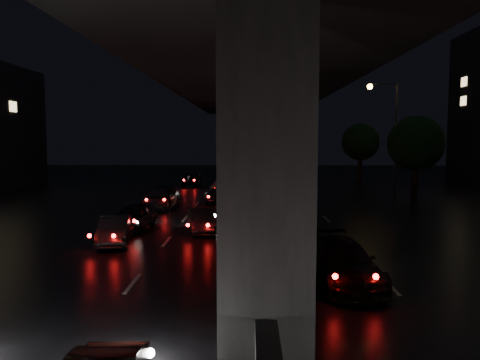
{
  "coord_description": "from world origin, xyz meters",
  "views": [
    {
      "loc": [
        -0.34,
        -20.21,
        4.51
      ],
      "look_at": [
        -0.86,
        4.61,
        2.33
      ],
      "focal_mm": 35.0,
      "sensor_mm": 36.0,
      "label": 1
    }
  ],
  "objects": [
    {
      "name": "ground",
      "position": [
        0.0,
        0.0,
        0.0
      ],
      "size": [
        120.0,
        120.0,
        0.0
      ],
      "primitive_type": "plane",
      "color": "black",
      "rests_on": "ground"
    },
    {
      "name": "viaduct",
      "position": [
        0.0,
        5.0,
        8.34
      ],
      "size": [
        12.0,
        80.0,
        10.5
      ],
      "color": "#303032",
      "rests_on": "ground"
    },
    {
      "name": "median_barrier",
      "position": [
        0.0,
        5.0,
        0.42
      ],
      "size": [
        0.45,
        70.0,
        0.85
      ],
      "primitive_type": "cube",
      "color": "#303032",
      "rests_on": "ground"
    },
    {
      "name": "tree_c",
      "position": [
        11.0,
        12.0,
        4.2
      ],
      "size": [
        3.8,
        3.8,
        6.12
      ],
      "color": "black",
      "rests_on": "ground"
    },
    {
      "name": "tree_d",
      "position": [
        11.0,
        28.0,
        4.2
      ],
      "size": [
        3.8,
        3.8,
        6.12
      ],
      "color": "black",
      "rests_on": "ground"
    },
    {
      "name": "streetlight_far",
      "position": [
        10.97,
        18.0,
        5.66
      ],
      "size": [
        2.52,
        0.44,
        9.0
      ],
      "color": "#2D2D33",
      "rests_on": "ground"
    },
    {
      "name": "car_3",
      "position": [
        2.54,
        -5.77,
        0.66
      ],
      "size": [
        2.32,
        4.72,
        1.32
      ],
      "primitive_type": "imported",
      "rotation": [
        0.0,
        0.0,
        0.11
      ],
      "color": "black",
      "rests_on": "ground"
    },
    {
      "name": "car_4",
      "position": [
        -6.19,
        -0.39,
        0.58
      ],
      "size": [
        1.86,
        3.7,
        1.16
      ],
      "primitive_type": "imported",
      "rotation": [
        0.0,
        0.0,
        0.19
      ],
      "color": "black",
      "rests_on": "ground"
    },
    {
      "name": "car_5",
      "position": [
        -2.67,
        2.13,
        0.54
      ],
      "size": [
        1.79,
        3.46,
        1.09
      ],
      "primitive_type": "imported",
      "rotation": [
        0.0,
        0.0,
        0.2
      ],
      "color": "black",
      "rests_on": "ground"
    },
    {
      "name": "car_6",
      "position": [
        -6.15,
        2.73,
        0.65
      ],
      "size": [
        1.95,
        3.97,
        1.3
      ],
      "primitive_type": "imported",
      "rotation": [
        0.0,
        0.0,
        -0.11
      ],
      "color": "black",
      "rests_on": "ground"
    },
    {
      "name": "car_7",
      "position": [
        -6.14,
        10.14,
        0.67
      ],
      "size": [
        2.17,
        4.7,
        1.33
      ],
      "primitive_type": "imported",
      "rotation": [
        0.0,
        0.0,
        -0.07
      ],
      "color": "black",
      "rests_on": "ground"
    },
    {
      "name": "car_8",
      "position": [
        -2.65,
        12.48,
        0.55
      ],
      "size": [
        1.43,
        3.29,
        1.1
      ],
      "primitive_type": "imported",
      "rotation": [
        0.0,
        0.0,
        -0.04
      ],
      "color": "black",
      "rests_on": "ground"
    },
    {
      "name": "car_9",
      "position": [
        -2.57,
        17.31,
        0.56
      ],
      "size": [
        1.72,
        3.56,
        1.12
      ],
      "primitive_type": "imported",
      "rotation": [
        0.0,
        0.0,
        -0.16
      ],
      "color": "#5C5450",
      "rests_on": "ground"
    },
    {
      "name": "car_10",
      "position": [
        -2.5,
        28.94,
        0.6
      ],
      "size": [
        2.49,
        4.54,
        1.2
      ],
      "primitive_type": "imported",
      "rotation": [
        0.0,
        0.0,
        0.12
      ],
      "color": "black",
      "rests_on": "ground"
    },
    {
      "name": "car_11",
      "position": [
        -6.0,
        24.76,
        0.58
      ],
      "size": [
        2.29,
        4.32,
        1.16
      ],
      "primitive_type": "imported",
      "rotation": [
        0.0,
        0.0,
        0.09
      ],
      "color": "black",
      "rests_on": "ground"
    },
    {
      "name": "car_12",
      "position": [
        2.46,
        27.88,
        0.63
      ],
      "size": [
        2.28,
        3.92,
        1.25
      ],
      "primitive_type": "imported",
      "rotation": [
        0.0,
        0.0,
        0.23
      ],
      "color": "#4D5153",
      "rests_on": "ground"
    }
  ]
}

